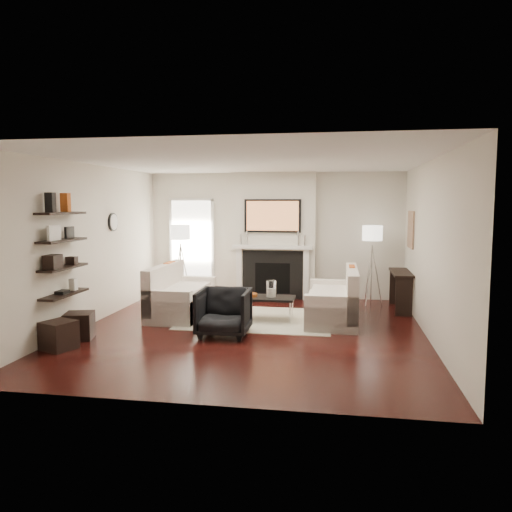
% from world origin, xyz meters
% --- Properties ---
extents(room_envelope, '(6.00, 6.00, 6.00)m').
position_xyz_m(room_envelope, '(0.00, 0.00, 1.35)').
color(room_envelope, black).
rests_on(room_envelope, ground).
extents(chimney_breast, '(1.80, 0.25, 2.70)m').
position_xyz_m(chimney_breast, '(0.00, 2.88, 1.35)').
color(chimney_breast, silver).
rests_on(chimney_breast, floor).
extents(fireplace_surround, '(1.30, 0.02, 1.04)m').
position_xyz_m(fireplace_surround, '(0.00, 2.74, 0.52)').
color(fireplace_surround, black).
rests_on(fireplace_surround, floor).
extents(firebox, '(0.75, 0.02, 0.65)m').
position_xyz_m(firebox, '(0.00, 2.73, 0.45)').
color(firebox, black).
rests_on(firebox, floor).
extents(mantel_pilaster_l, '(0.12, 0.08, 1.10)m').
position_xyz_m(mantel_pilaster_l, '(-0.72, 2.71, 0.55)').
color(mantel_pilaster_l, white).
rests_on(mantel_pilaster_l, floor).
extents(mantel_pilaster_r, '(0.12, 0.08, 1.10)m').
position_xyz_m(mantel_pilaster_r, '(0.72, 2.71, 0.55)').
color(mantel_pilaster_r, white).
rests_on(mantel_pilaster_r, floor).
extents(mantel_shelf, '(1.70, 0.18, 0.07)m').
position_xyz_m(mantel_shelf, '(0.00, 2.69, 1.12)').
color(mantel_shelf, white).
rests_on(mantel_shelf, chimney_breast).
extents(tv_body, '(1.20, 0.06, 0.70)m').
position_xyz_m(tv_body, '(0.00, 2.71, 1.78)').
color(tv_body, black).
rests_on(tv_body, chimney_breast).
extents(tv_screen, '(1.10, 0.00, 0.62)m').
position_xyz_m(tv_screen, '(0.00, 2.68, 1.78)').
color(tv_screen, '#BF723F').
rests_on(tv_screen, tv_body).
extents(candlestick_l_tall, '(0.04, 0.04, 0.30)m').
position_xyz_m(candlestick_l_tall, '(-0.55, 2.70, 1.30)').
color(candlestick_l_tall, silver).
rests_on(candlestick_l_tall, mantel_shelf).
extents(candlestick_l_short, '(0.04, 0.04, 0.24)m').
position_xyz_m(candlestick_l_short, '(-0.68, 2.70, 1.27)').
color(candlestick_l_short, silver).
rests_on(candlestick_l_short, mantel_shelf).
extents(candlestick_r_tall, '(0.04, 0.04, 0.30)m').
position_xyz_m(candlestick_r_tall, '(0.55, 2.70, 1.30)').
color(candlestick_r_tall, silver).
rests_on(candlestick_r_tall, mantel_shelf).
extents(candlestick_r_short, '(0.04, 0.04, 0.24)m').
position_xyz_m(candlestick_r_short, '(0.68, 2.70, 1.27)').
color(candlestick_r_short, silver).
rests_on(candlestick_r_short, mantel_shelf).
extents(hallway_panel, '(0.90, 0.02, 2.10)m').
position_xyz_m(hallway_panel, '(-1.85, 2.98, 1.05)').
color(hallway_panel, white).
rests_on(hallway_panel, floor).
extents(door_trim_l, '(0.06, 0.06, 2.16)m').
position_xyz_m(door_trim_l, '(-2.33, 2.96, 1.05)').
color(door_trim_l, white).
rests_on(door_trim_l, floor).
extents(door_trim_r, '(0.06, 0.06, 2.16)m').
position_xyz_m(door_trim_r, '(-1.37, 2.96, 1.05)').
color(door_trim_r, white).
rests_on(door_trim_r, floor).
extents(door_trim_top, '(1.02, 0.06, 0.06)m').
position_xyz_m(door_trim_top, '(-1.85, 2.96, 2.13)').
color(door_trim_top, white).
rests_on(door_trim_top, wall_back).
extents(rug, '(2.60, 2.00, 0.01)m').
position_xyz_m(rug, '(-0.01, 0.82, 0.01)').
color(rug, '#B5AC94').
rests_on(rug, floor).
extents(loveseat_left_base, '(0.85, 1.80, 0.42)m').
position_xyz_m(loveseat_left_base, '(-1.43, 0.91, 0.21)').
color(loveseat_left_base, silver).
rests_on(loveseat_left_base, floor).
extents(loveseat_left_back, '(0.18, 1.80, 0.80)m').
position_xyz_m(loveseat_left_back, '(-1.76, 0.91, 0.53)').
color(loveseat_left_back, silver).
rests_on(loveseat_left_back, floor).
extents(loveseat_left_arm_n, '(0.85, 0.18, 0.60)m').
position_xyz_m(loveseat_left_arm_n, '(-1.43, 0.10, 0.30)').
color(loveseat_left_arm_n, silver).
rests_on(loveseat_left_arm_n, floor).
extents(loveseat_left_arm_s, '(0.85, 0.18, 0.60)m').
position_xyz_m(loveseat_left_arm_s, '(-1.43, 1.72, 0.30)').
color(loveseat_left_arm_s, silver).
rests_on(loveseat_left_arm_s, floor).
extents(loveseat_left_cushion, '(0.63, 1.44, 0.10)m').
position_xyz_m(loveseat_left_cushion, '(-1.38, 0.91, 0.47)').
color(loveseat_left_cushion, silver).
rests_on(loveseat_left_cushion, loveseat_left_base).
extents(pillow_left_orange, '(0.10, 0.42, 0.42)m').
position_xyz_m(pillow_left_orange, '(-1.76, 1.21, 0.73)').
color(pillow_left_orange, '#B84F16').
rests_on(pillow_left_orange, loveseat_left_cushion).
extents(pillow_left_charcoal, '(0.10, 0.40, 0.40)m').
position_xyz_m(pillow_left_charcoal, '(-1.76, 0.61, 0.72)').
color(pillow_left_charcoal, black).
rests_on(pillow_left_charcoal, loveseat_left_cushion).
extents(loveseat_right_base, '(0.85, 1.80, 0.42)m').
position_xyz_m(loveseat_right_base, '(1.29, 0.90, 0.21)').
color(loveseat_right_base, silver).
rests_on(loveseat_right_base, floor).
extents(loveseat_right_back, '(0.18, 1.80, 0.80)m').
position_xyz_m(loveseat_right_back, '(1.63, 0.90, 0.53)').
color(loveseat_right_back, silver).
rests_on(loveseat_right_back, floor).
extents(loveseat_right_arm_n, '(0.85, 0.18, 0.60)m').
position_xyz_m(loveseat_right_arm_n, '(1.29, 0.09, 0.30)').
color(loveseat_right_arm_n, silver).
rests_on(loveseat_right_arm_n, floor).
extents(loveseat_right_arm_s, '(0.85, 0.18, 0.60)m').
position_xyz_m(loveseat_right_arm_s, '(1.29, 1.71, 0.30)').
color(loveseat_right_arm_s, silver).
rests_on(loveseat_right_arm_s, floor).
extents(loveseat_right_cushion, '(0.63, 1.44, 0.10)m').
position_xyz_m(loveseat_right_cushion, '(1.24, 0.90, 0.47)').
color(loveseat_right_cushion, silver).
rests_on(loveseat_right_cushion, loveseat_right_base).
extents(pillow_right_orange, '(0.10, 0.42, 0.42)m').
position_xyz_m(pillow_right_orange, '(1.63, 1.20, 0.73)').
color(pillow_right_orange, '#B84F16').
rests_on(pillow_right_orange, loveseat_right_cushion).
extents(pillow_right_charcoal, '(0.10, 0.40, 0.40)m').
position_xyz_m(pillow_right_charcoal, '(1.63, 0.60, 0.72)').
color(pillow_right_charcoal, black).
rests_on(pillow_right_charcoal, loveseat_right_cushion).
extents(coffee_table, '(1.10, 0.55, 0.04)m').
position_xyz_m(coffee_table, '(0.10, 0.75, 0.40)').
color(coffee_table, black).
rests_on(coffee_table, floor).
extents(coffee_leg_nw, '(0.02, 0.02, 0.38)m').
position_xyz_m(coffee_leg_nw, '(-0.40, 0.53, 0.19)').
color(coffee_leg_nw, silver).
rests_on(coffee_leg_nw, floor).
extents(coffee_leg_ne, '(0.02, 0.02, 0.38)m').
position_xyz_m(coffee_leg_ne, '(0.60, 0.53, 0.19)').
color(coffee_leg_ne, silver).
rests_on(coffee_leg_ne, floor).
extents(coffee_leg_sw, '(0.02, 0.02, 0.38)m').
position_xyz_m(coffee_leg_sw, '(-0.40, 0.97, 0.19)').
color(coffee_leg_sw, silver).
rests_on(coffee_leg_sw, floor).
extents(coffee_leg_se, '(0.02, 0.02, 0.38)m').
position_xyz_m(coffee_leg_se, '(0.60, 0.97, 0.19)').
color(coffee_leg_se, silver).
rests_on(coffee_leg_se, floor).
extents(hurricane_glass, '(0.17, 0.17, 0.30)m').
position_xyz_m(hurricane_glass, '(0.25, 0.75, 0.56)').
color(hurricane_glass, white).
rests_on(hurricane_glass, coffee_table).
extents(hurricane_candle, '(0.10, 0.10, 0.15)m').
position_xyz_m(hurricane_candle, '(0.25, 0.75, 0.50)').
color(hurricane_candle, white).
rests_on(hurricane_candle, coffee_table).
extents(copper_bowl, '(0.30, 0.30, 0.05)m').
position_xyz_m(copper_bowl, '(-0.15, 0.75, 0.45)').
color(copper_bowl, '#B85B1E').
rests_on(copper_bowl, coffee_table).
extents(armchair, '(0.79, 0.74, 0.80)m').
position_xyz_m(armchair, '(-0.35, -0.34, 0.40)').
color(armchair, black).
rests_on(armchair, floor).
extents(lamp_left_post, '(0.02, 0.02, 1.20)m').
position_xyz_m(lamp_left_post, '(-1.85, 2.16, 0.60)').
color(lamp_left_post, silver).
rests_on(lamp_left_post, floor).
extents(lamp_left_shade, '(0.40, 0.40, 0.30)m').
position_xyz_m(lamp_left_shade, '(-1.85, 2.16, 1.45)').
color(lamp_left_shade, white).
rests_on(lamp_left_shade, lamp_left_post).
extents(lamp_left_leg_a, '(0.25, 0.02, 1.23)m').
position_xyz_m(lamp_left_leg_a, '(-1.74, 2.16, 0.60)').
color(lamp_left_leg_a, silver).
rests_on(lamp_left_leg_a, floor).
extents(lamp_left_leg_b, '(0.14, 0.22, 1.23)m').
position_xyz_m(lamp_left_leg_b, '(-1.91, 2.25, 0.60)').
color(lamp_left_leg_b, silver).
rests_on(lamp_left_leg_b, floor).
extents(lamp_left_leg_c, '(0.14, 0.22, 1.23)m').
position_xyz_m(lamp_left_leg_c, '(-1.91, 2.06, 0.60)').
color(lamp_left_leg_c, silver).
rests_on(lamp_left_leg_c, floor).
extents(lamp_right_post, '(0.02, 0.02, 1.20)m').
position_xyz_m(lamp_right_post, '(2.05, 2.50, 0.60)').
color(lamp_right_post, silver).
rests_on(lamp_right_post, floor).
extents(lamp_right_shade, '(0.40, 0.40, 0.30)m').
position_xyz_m(lamp_right_shade, '(2.05, 2.50, 1.45)').
color(lamp_right_shade, white).
rests_on(lamp_right_shade, lamp_right_post).
extents(lamp_right_leg_a, '(0.25, 0.02, 1.23)m').
position_xyz_m(lamp_right_leg_a, '(2.16, 2.50, 0.60)').
color(lamp_right_leg_a, silver).
rests_on(lamp_right_leg_a, floor).
extents(lamp_right_leg_b, '(0.14, 0.22, 1.23)m').
position_xyz_m(lamp_right_leg_b, '(2.00, 2.59, 0.60)').
color(lamp_right_leg_b, silver).
rests_on(lamp_right_leg_b, floor).
extents(lamp_right_leg_c, '(0.14, 0.22, 1.23)m').
position_xyz_m(lamp_right_leg_c, '(1.99, 2.40, 0.60)').
color(lamp_right_leg_c, silver).
rests_on(lamp_right_leg_c, floor).
extents(console_top, '(0.35, 1.20, 0.04)m').
position_xyz_m(console_top, '(2.57, 2.01, 0.73)').
color(console_top, black).
rests_on(console_top, floor).
extents(console_leg_n, '(0.30, 0.04, 0.71)m').
position_xyz_m(console_leg_n, '(2.57, 1.46, 0.35)').
color(console_leg_n, black).
rests_on(console_leg_n, floor).
extents(console_leg_s, '(0.30, 0.04, 0.71)m').
position_xyz_m(console_leg_s, '(2.57, 2.56, 0.35)').
color(console_leg_s, black).
rests_on(console_leg_s, floor).
extents(wall_art, '(0.03, 0.70, 0.70)m').
position_xyz_m(wall_art, '(2.73, 2.05, 1.55)').
color(wall_art, '#976E4B').
rests_on(wall_art, wall_right).
extents(shelf_bottom, '(0.25, 1.00, 0.03)m').
position_xyz_m(shelf_bottom, '(-2.62, -1.00, 0.70)').
color(shelf_bottom, black).
rests_on(shelf_bottom, wall_left).
extents(shelf_lower, '(0.25, 1.00, 0.04)m').
position_xyz_m(shelf_lower, '(-2.62, -1.00, 1.10)').
color(shelf_lower, black).
rests_on(shelf_lower, wall_left).
extents(shelf_upper, '(0.25, 1.00, 0.04)m').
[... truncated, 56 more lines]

